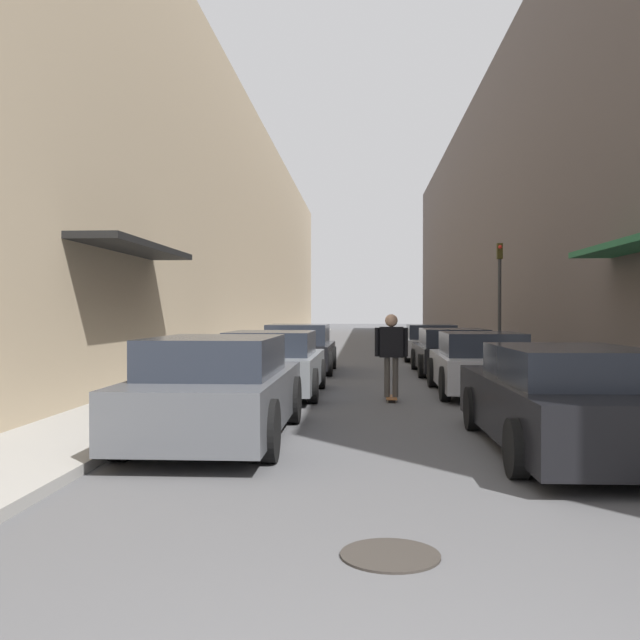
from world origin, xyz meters
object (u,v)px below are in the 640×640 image
object	(u,v)px
parked_car_right_3	(431,343)
skateboarder	(391,348)
parked_car_left_2	(299,349)
parked_car_right_2	(453,352)
parked_car_right_1	(480,364)
parked_car_left_1	(272,364)
manhole_cover	(390,555)
parked_car_right_0	(564,400)
parked_car_left_0	(218,390)
traffic_light	(500,290)

from	to	relation	value
parked_car_right_3	skateboarder	distance (m)	11.57
parked_car_left_2	parked_car_right_2	distance (m)	4.22
parked_car_left_2	parked_car_right_1	distance (m)	6.50
parked_car_left_1	manhole_cover	xyz separation A→B (m)	(2.03, -9.34, -0.62)
manhole_cover	skateboarder	bearing A→B (deg)	87.71
parked_car_right_0	skateboarder	world-z (taller)	skateboarder
parked_car_left_2	parked_car_right_1	bearing A→B (deg)	-49.94
manhole_cover	parked_car_left_0	bearing A→B (deg)	115.87
parked_car_right_1	skateboarder	bearing A→B (deg)	-147.61
parked_car_left_0	parked_car_left_2	xyz separation A→B (m)	(0.12, 10.44, -0.03)
parked_car_right_2	parked_car_right_3	xyz separation A→B (m)	(-0.08, 5.50, 0.01)
skateboarder	parked_car_right_1	bearing A→B (deg)	32.39
parked_car_right_2	parked_car_right_0	bearing A→B (deg)	-89.97
parked_car_left_1	manhole_cover	size ratio (longest dim) A/B	5.83
parked_car_right_2	skateboarder	xyz separation A→B (m)	(-1.89, -5.92, 0.42)
parked_car_left_2	parked_car_right_0	bearing A→B (deg)	-68.92
parked_car_right_0	parked_car_right_2	size ratio (longest dim) A/B	1.14
parked_car_right_2	manhole_cover	size ratio (longest dim) A/B	6.01
parked_car_right_0	parked_car_right_2	world-z (taller)	parked_car_right_0
parked_car_left_0	parked_car_left_2	bearing A→B (deg)	89.33
parked_car_right_1	parked_car_right_2	world-z (taller)	parked_car_right_1
parked_car_right_1	traffic_light	world-z (taller)	traffic_light
parked_car_right_0	parked_car_right_1	bearing A→B (deg)	90.38
parked_car_right_1	parked_car_right_3	xyz separation A→B (m)	(-0.05, 10.24, -0.01)
traffic_light	parked_car_left_0	bearing A→B (deg)	-116.92
skateboarder	traffic_light	bearing A→B (deg)	64.80
parked_car_left_0	traffic_light	world-z (taller)	traffic_light
parked_car_left_0	parked_car_right_2	distance (m)	11.09
parked_car_left_0	parked_car_left_2	world-z (taller)	parked_car_left_0
parked_car_left_1	parked_car_right_0	distance (m)	6.98
parked_car_left_0	parked_car_right_0	bearing A→B (deg)	-6.74
parked_car_left_1	traffic_light	distance (m)	8.81
parked_car_left_0	parked_car_right_3	size ratio (longest dim) A/B	1.13
parked_car_left_0	skateboarder	world-z (taller)	skateboarder
parked_car_right_1	parked_car_right_3	distance (m)	10.24
parked_car_right_2	manhole_cover	world-z (taller)	parked_car_right_2
traffic_light	parked_car_right_1	bearing A→B (deg)	-104.22
parked_car_left_1	parked_car_right_0	bearing A→B (deg)	-52.31
parked_car_left_2	parked_car_right_3	size ratio (longest dim) A/B	0.98
skateboarder	parked_car_left_2	bearing A→B (deg)	110.69
traffic_light	parked_car_right_2	bearing A→B (deg)	-139.64
parked_car_left_1	parked_car_left_0	bearing A→B (deg)	-90.84
skateboarder	manhole_cover	world-z (taller)	skateboarder
parked_car_right_0	skateboarder	bearing A→B (deg)	111.58
parked_car_right_1	manhole_cover	size ratio (longest dim) A/B	5.77
parked_car_right_3	skateboarder	world-z (taller)	skateboarder
parked_car_left_0	skateboarder	xyz separation A→B (m)	(2.44, 4.29, 0.34)
parked_car_right_0	parked_car_left_0	bearing A→B (deg)	173.26
parked_car_left_2	traffic_light	world-z (taller)	traffic_light
parked_car_left_0	parked_car_left_1	world-z (taller)	parked_car_left_0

